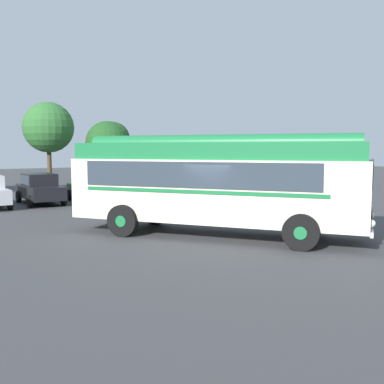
% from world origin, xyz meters
% --- Properties ---
extents(ground_plane, '(120.00, 120.00, 0.00)m').
position_xyz_m(ground_plane, '(0.00, 0.00, 0.00)').
color(ground_plane, '#3D3D3F').
extents(vintage_bus, '(8.00, 9.54, 3.49)m').
position_xyz_m(vintage_bus, '(0.21, 0.27, 1.89)').
color(vintage_bus, beige).
rests_on(vintage_bus, ground).
extents(car_mid_left, '(2.00, 4.22, 1.66)m').
position_xyz_m(car_mid_left, '(-2.73, 12.84, 0.85)').
color(car_mid_left, black).
rests_on(car_mid_left, ground).
extents(car_mid_right, '(2.19, 4.31, 1.66)m').
position_xyz_m(car_mid_right, '(-0.10, 12.29, 0.85)').
color(car_mid_right, '#144C28').
rests_on(car_mid_right, ground).
extents(car_far_right, '(2.15, 4.29, 1.66)m').
position_xyz_m(car_far_right, '(2.62, 12.61, 0.85)').
color(car_far_right, silver).
rests_on(car_far_right, ground).
extents(tree_centre, '(3.52, 3.52, 6.27)m').
position_xyz_m(tree_centre, '(-0.29, 19.81, 4.45)').
color(tree_centre, '#4C3823').
rests_on(tree_centre, ground).
extents(tree_right_of_centre, '(3.18, 3.11, 4.98)m').
position_xyz_m(tree_right_of_centre, '(3.41, 18.04, 3.50)').
color(tree_right_of_centre, '#4C3823').
rests_on(tree_right_of_centre, ground).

